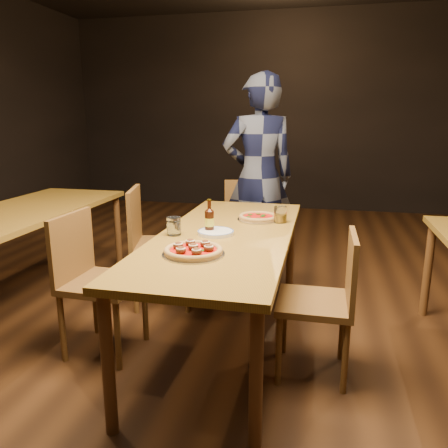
% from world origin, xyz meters
% --- Properties ---
extents(ground, '(9.00, 9.00, 0.00)m').
position_xyz_m(ground, '(0.00, 0.00, 0.00)').
color(ground, black).
extents(room_shell, '(9.00, 9.00, 9.00)m').
position_xyz_m(room_shell, '(0.00, 0.00, 1.86)').
color(room_shell, black).
rests_on(room_shell, ground).
extents(table_main, '(0.80, 2.00, 0.75)m').
position_xyz_m(table_main, '(0.00, 0.00, 0.68)').
color(table_main, brown).
rests_on(table_main, ground).
extents(table_left, '(0.80, 2.00, 0.75)m').
position_xyz_m(table_left, '(-1.70, 0.30, 0.68)').
color(table_left, brown).
rests_on(table_left, ground).
extents(chair_main_nw, '(0.45, 0.45, 0.92)m').
position_xyz_m(chair_main_nw, '(-0.72, -0.25, 0.46)').
color(chair_main_nw, '#573A17').
rests_on(chair_main_nw, ground).
extents(chair_main_sw, '(0.55, 0.55, 0.97)m').
position_xyz_m(chair_main_sw, '(-0.62, 0.53, 0.48)').
color(chair_main_sw, '#573A17').
rests_on(chair_main_sw, ground).
extents(chair_main_e, '(0.41, 0.41, 0.88)m').
position_xyz_m(chair_main_e, '(0.56, -0.21, 0.44)').
color(chair_main_e, '#573A17').
rests_on(chair_main_e, ground).
extents(chair_end, '(0.51, 0.51, 0.93)m').
position_xyz_m(chair_end, '(-0.05, 1.15, 0.46)').
color(chair_end, '#573A17').
rests_on(chair_end, ground).
extents(pizza_meatball, '(0.33, 0.33, 0.06)m').
position_xyz_m(pizza_meatball, '(-0.07, -0.46, 0.77)').
color(pizza_meatball, '#B7B7BF').
rests_on(pizza_meatball, table_main).
extents(pizza_margherita, '(0.29, 0.29, 0.04)m').
position_xyz_m(pizza_margherita, '(0.14, 0.40, 0.77)').
color(pizza_margherita, '#B7B7BF').
rests_on(pizza_margherita, table_main).
extents(plate_stack, '(0.22, 0.22, 0.02)m').
position_xyz_m(plate_stack, '(-0.05, -0.04, 0.76)').
color(plate_stack, white).
rests_on(plate_stack, table_main).
extents(beer_bottle, '(0.06, 0.06, 0.21)m').
position_xyz_m(beer_bottle, '(-0.10, -0.01, 0.82)').
color(beer_bottle, black).
rests_on(beer_bottle, table_main).
extents(water_glass, '(0.09, 0.09, 0.11)m').
position_xyz_m(water_glass, '(-0.30, -0.11, 0.81)').
color(water_glass, white).
rests_on(water_glass, table_main).
extents(amber_glass, '(0.09, 0.09, 0.11)m').
position_xyz_m(amber_glass, '(0.30, 0.36, 0.81)').
color(amber_glass, '#AE7C13').
rests_on(amber_glass, table_main).
extents(diner, '(0.78, 0.65, 1.83)m').
position_xyz_m(diner, '(-0.00, 1.38, 0.91)').
color(diner, black).
rests_on(diner, ground).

